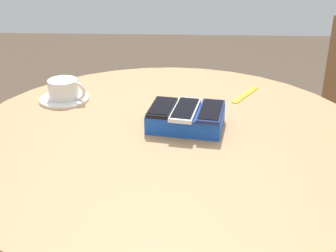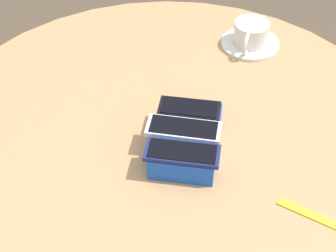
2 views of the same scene
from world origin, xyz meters
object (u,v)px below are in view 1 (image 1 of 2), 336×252
Objects in this scene: saucer at (64,99)px; lanyard_strap at (245,95)px; phone_box at (186,119)px; coffee_cup at (64,89)px; phone_navy at (211,111)px; phone_black at (162,107)px; phone_white at (185,110)px; round_table at (168,175)px.

lanyard_strap is (-0.53, -0.06, -0.00)m from saucer.
coffee_cup is (0.35, -0.17, 0.01)m from phone_box.
phone_navy is 1.12× the size of phone_black.
phone_navy is at bearing 175.97° from phone_white.
round_table is 6.78× the size of phone_white.
saucer is at bearing -26.45° from phone_white.
round_table is 0.18m from phone_white.
saucer is (0.41, -0.18, -0.05)m from phone_navy.
saucer is at bearing -33.46° from round_table.
phone_navy is 0.06m from phone_white.
coffee_cup is at bearing -28.91° from phone_black.
round_table is 0.15m from phone_box.
phone_navy is 0.97× the size of phone_white.
phone_black is at bearing 151.09° from coffee_cup.
phone_white is at bearing 153.51° from coffee_cup.
phone_white reaches higher than saucer.
saucer is 0.97× the size of lanyard_strap.
phone_box is at bearing -140.78° from round_table.
phone_white is 0.29m from lanyard_strap.
phone_black is 0.89× the size of lanyard_strap.
round_table is 0.39m from saucer.
phone_box reaches higher than lanyard_strap.
phone_white is 0.39m from coffee_cup.
lanyard_strap is at bearing -173.78° from saucer.
round_table is 7.82× the size of phone_black.
phone_navy is (-0.06, 0.01, 0.03)m from phone_box.
round_table is at bearing 146.44° from coffee_cup.
phone_white is at bearing 52.60° from lanyard_strap.
coffee_cup reaches higher than round_table.
phone_black is 0.33m from coffee_cup.
lanyard_strap is (-0.11, -0.24, -0.05)m from phone_navy.
phone_black is at bearing -12.94° from phone_white.
phone_black is at bearing -6.97° from phone_box.
phone_box is 1.79× the size of coffee_cup.
phone_navy and phone_black have the same top height.
saucer is 1.26× the size of coffee_cup.
phone_navy is 1.03× the size of saucer.
lanyard_strap is (-0.23, -0.22, -0.05)m from phone_black.
saucer is at bearing 6.22° from lanyard_strap.
phone_white is at bearing 153.55° from saucer.
coffee_cup is 0.53m from lanyard_strap.
coffee_cup reaches higher than phone_white.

